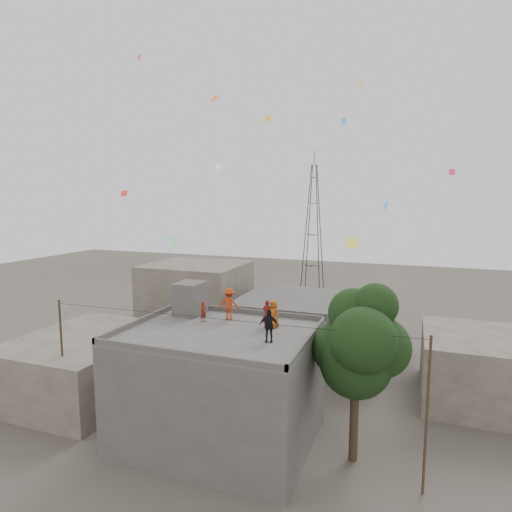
% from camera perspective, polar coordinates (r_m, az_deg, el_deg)
% --- Properties ---
extents(ground, '(140.00, 140.00, 0.00)m').
position_cam_1_polar(ground, '(25.94, -4.78, -22.97)').
color(ground, '#433E37').
rests_on(ground, ground).
extents(main_building, '(10.00, 8.00, 6.10)m').
position_cam_1_polar(main_building, '(24.53, -4.86, -16.83)').
color(main_building, '#4C4A47').
rests_on(main_building, ground).
extents(parapet, '(10.00, 8.00, 0.30)m').
position_cam_1_polar(parapet, '(23.39, -4.95, -9.67)').
color(parapet, '#4C4A47').
rests_on(parapet, main_building).
extents(stair_head_box, '(1.60, 1.80, 2.00)m').
position_cam_1_polar(stair_head_box, '(26.82, -8.80, -5.60)').
color(stair_head_box, '#4C4A47').
rests_on(stair_head_box, main_building).
extents(neighbor_west, '(8.00, 10.00, 4.00)m').
position_cam_1_polar(neighbor_west, '(32.27, -21.68, -13.24)').
color(neighbor_west, '#575045').
rests_on(neighbor_west, ground).
extents(neighbor_north, '(12.00, 9.00, 5.00)m').
position_cam_1_polar(neighbor_north, '(36.60, 7.58, -9.44)').
color(neighbor_north, '#4C4A47').
rests_on(neighbor_north, ground).
extents(neighbor_northwest, '(9.00, 8.00, 7.00)m').
position_cam_1_polar(neighbor_northwest, '(42.27, -7.92, -5.72)').
color(neighbor_northwest, '#575045').
rests_on(neighbor_northwest, ground).
extents(neighbor_east, '(7.00, 8.00, 4.40)m').
position_cam_1_polar(neighbor_east, '(32.40, 27.59, -13.11)').
color(neighbor_east, '#575045').
rests_on(neighbor_east, ground).
extents(tree, '(4.90, 4.60, 9.10)m').
position_cam_1_polar(tree, '(22.05, 13.71, -11.35)').
color(tree, black).
rests_on(tree, ground).
extents(utility_line, '(20.12, 0.62, 7.40)m').
position_cam_1_polar(utility_line, '(22.99, -5.09, -16.45)').
color(utility_line, black).
rests_on(utility_line, ground).
extents(transmission_tower, '(2.97, 2.97, 20.01)m').
position_cam_1_polar(transmission_tower, '(61.83, 7.63, 3.71)').
color(transmission_tower, black).
rests_on(transmission_tower, ground).
extents(person_red_adult, '(0.58, 0.39, 1.54)m').
position_cam_1_polar(person_red_adult, '(23.90, 1.51, -7.72)').
color(person_red_adult, maroon).
rests_on(person_red_adult, main_building).
extents(person_orange_child, '(0.87, 0.71, 1.54)m').
position_cam_1_polar(person_orange_child, '(23.85, 2.38, -7.76)').
color(person_orange_child, '#B85415').
rests_on(person_orange_child, main_building).
extents(person_dark_child, '(0.69, 0.68, 1.12)m').
position_cam_1_polar(person_dark_child, '(24.12, 1.61, -8.09)').
color(person_dark_child, black).
rests_on(person_dark_child, main_building).
extents(person_dark_adult, '(1.04, 0.65, 1.66)m').
position_cam_1_polar(person_dark_adult, '(21.56, 1.70, -9.27)').
color(person_dark_adult, black).
rests_on(person_dark_adult, main_building).
extents(person_orange_adult, '(1.32, 0.89, 1.90)m').
position_cam_1_polar(person_orange_adult, '(25.38, -3.60, -6.40)').
color(person_orange_adult, '#B43714').
rests_on(person_orange_adult, main_building).
extents(person_red_child, '(0.42, 0.51, 1.19)m').
position_cam_1_polar(person_red_child, '(25.21, -7.03, -7.37)').
color(person_red_child, maroon).
rests_on(person_red_child, main_building).
extents(kites, '(20.82, 15.25, 12.52)m').
position_cam_1_polar(kites, '(28.42, 3.68, 11.96)').
color(kites, red).
rests_on(kites, ground).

